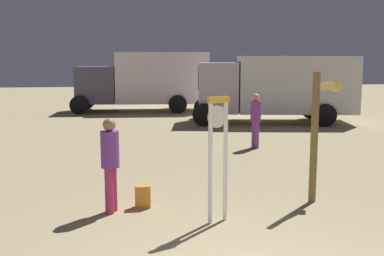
% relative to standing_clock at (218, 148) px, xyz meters
% --- Properties ---
extents(standing_clock, '(0.38, 0.23, 2.08)m').
position_rel_standing_clock_xyz_m(standing_clock, '(0.00, 0.00, 0.00)').
color(standing_clock, white).
rests_on(standing_clock, ground_plane).
extents(arrow_sign, '(0.92, 0.80, 2.44)m').
position_rel_standing_clock_xyz_m(arrow_sign, '(2.24, 0.99, 0.40)').
color(arrow_sign, olive).
rests_on(arrow_sign, ground_plane).
extents(person_near_clock, '(0.32, 0.32, 1.67)m').
position_rel_standing_clock_xyz_m(person_near_clock, '(-1.75, 0.74, -0.31)').
color(person_near_clock, '#B82D5C').
rests_on(person_near_clock, ground_plane).
extents(backpack, '(0.28, 0.21, 0.40)m').
position_rel_standing_clock_xyz_m(backpack, '(-1.19, 0.93, -1.05)').
color(backpack, orange).
rests_on(backpack, ground_plane).
extents(person_distant, '(0.31, 0.31, 1.64)m').
position_rel_standing_clock_xyz_m(person_distant, '(2.40, 6.11, -0.33)').
color(person_distant, purple).
rests_on(person_distant, ground_plane).
extents(box_truck_near, '(6.97, 3.58, 2.76)m').
position_rel_standing_clock_xyz_m(box_truck_near, '(4.88, 11.48, 0.30)').
color(box_truck_near, silver).
rests_on(box_truck_near, ground_plane).
extents(box_truck_far, '(6.91, 3.05, 2.97)m').
position_rel_standing_clock_xyz_m(box_truck_far, '(-0.30, 16.55, 0.36)').
color(box_truck_far, white).
rests_on(box_truck_far, ground_plane).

